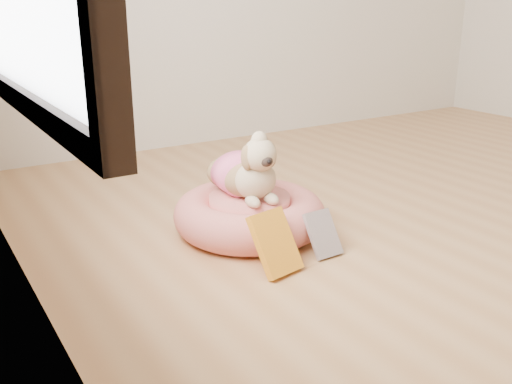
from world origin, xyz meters
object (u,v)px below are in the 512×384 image
pet_bed (250,214)px  book_yellow (275,243)px  dog (246,161)px  book_white (323,234)px

pet_bed → book_yellow: size_ratio=2.68×
dog → book_yellow: (-0.10, -0.36, -0.20)m
book_yellow → book_white: 0.24m
dog → book_yellow: 0.42m
book_white → pet_bed: bearing=108.3°
dog → book_yellow: bearing=-100.6°
dog → book_white: 0.43m
pet_bed → book_white: 0.35m
dog → book_white: dog is taller
dog → book_white: bearing=-63.1°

